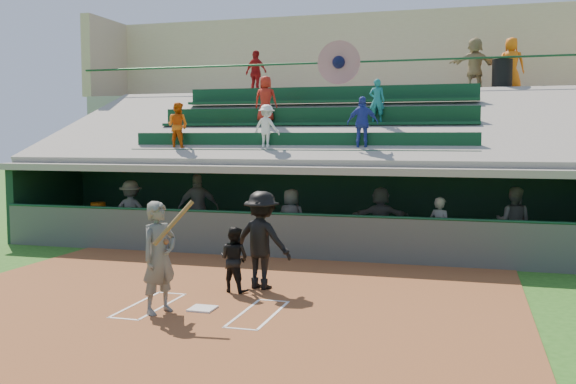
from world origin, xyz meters
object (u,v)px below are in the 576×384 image
(white_table, at_px, (97,227))
(trash_bin, at_px, (502,74))
(catcher, at_px, (234,259))
(water_cooler, at_px, (98,210))
(home_plate, at_px, (203,309))
(batter_at_plate, at_px, (159,257))

(white_table, bearing_deg, trash_bin, 22.81)
(white_table, relative_size, trash_bin, 0.74)
(catcher, distance_m, water_cooler, 7.95)
(home_plate, xyz_separation_m, catcher, (0.07, 1.38, 0.62))
(home_plate, distance_m, water_cooler, 8.88)
(water_cooler, relative_size, trash_bin, 0.45)
(water_cooler, distance_m, trash_bin, 13.58)
(home_plate, relative_size, water_cooler, 0.99)
(batter_at_plate, xyz_separation_m, water_cooler, (-5.47, 6.80, -0.10))
(home_plate, bearing_deg, water_cooler, 133.45)
(white_table, distance_m, trash_bin, 13.79)
(trash_bin, bearing_deg, water_cooler, -152.78)
(trash_bin, bearing_deg, batter_at_plate, -115.34)
(white_table, bearing_deg, batter_at_plate, -55.24)
(white_table, height_order, water_cooler, water_cooler)
(home_plate, xyz_separation_m, batter_at_plate, (-0.62, -0.38, 0.95))
(batter_at_plate, xyz_separation_m, catcher, (0.69, 1.77, -0.33))
(batter_at_plate, bearing_deg, trash_bin, 64.66)
(catcher, bearing_deg, white_table, -26.45)
(batter_at_plate, height_order, white_table, batter_at_plate)
(home_plate, bearing_deg, catcher, 87.09)
(white_table, distance_m, water_cooler, 0.53)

